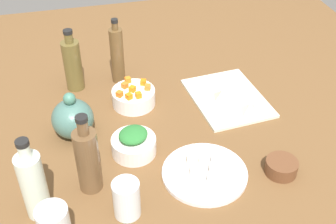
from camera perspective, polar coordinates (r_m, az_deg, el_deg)
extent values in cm
cube|color=brown|center=(139.16, 0.00, -2.12)|extent=(190.00, 190.00, 3.00)
cube|color=silver|center=(150.04, 7.72, 1.82)|extent=(31.57, 25.42, 1.00)
cylinder|color=white|center=(122.10, 4.77, -7.93)|extent=(23.56, 23.56, 1.20)
cylinder|color=white|center=(127.32, -4.46, -4.36)|extent=(12.92, 12.92, 5.10)
cylinder|color=white|center=(145.73, -4.48, 1.94)|extent=(14.22, 14.22, 5.42)
cylinder|color=brown|center=(125.30, 14.49, -6.91)|extent=(8.85, 8.85, 4.09)
ellipsoid|color=#456F65|center=(134.16, -12.26, -0.85)|extent=(13.11, 12.53, 11.76)
sphere|color=#427966|center=(129.82, -12.68, 1.69)|extent=(3.67, 3.67, 3.67)
cylinder|color=#456F65|center=(137.76, -12.51, 1.03)|extent=(5.38, 2.00, 3.93)
cylinder|color=silver|center=(111.26, -17.02, -9.20)|extent=(6.22, 6.22, 18.66)
cylinder|color=silver|center=(103.62, -18.14, -4.89)|extent=(2.80, 2.80, 3.96)
cylinder|color=black|center=(101.97, -18.42, -3.82)|extent=(3.11, 3.11, 1.20)
cylinder|color=brown|center=(154.15, -6.60, 7.24)|extent=(4.64, 4.64, 20.15)
cylinder|color=brown|center=(148.76, -6.92, 11.01)|extent=(2.09, 2.09, 2.59)
cylinder|color=black|center=(147.93, -6.97, 11.67)|extent=(2.32, 2.32, 1.20)
cylinder|color=brown|center=(114.44, -10.35, -6.30)|extent=(6.18, 6.18, 18.51)
cylinder|color=brown|center=(107.03, -11.01, -1.95)|extent=(2.78, 2.78, 4.04)
cylinder|color=black|center=(105.41, -11.18, -0.85)|extent=(3.09, 3.09, 1.20)
cylinder|color=brown|center=(153.33, -12.23, 5.89)|extent=(6.13, 6.13, 17.82)
cylinder|color=brown|center=(148.19, -12.77, 9.35)|extent=(2.76, 2.76, 3.27)
cylinder|color=black|center=(147.18, -12.89, 10.12)|extent=(3.07, 3.07, 1.20)
cylinder|color=white|center=(109.86, -5.40, -11.14)|extent=(6.81, 6.81, 10.40)
cube|color=orange|center=(143.84, -2.66, 3.24)|extent=(2.32, 2.32, 1.80)
cube|color=orange|center=(147.85, -5.23, 4.17)|extent=(2.10, 2.10, 1.80)
cube|color=orange|center=(143.33, -4.64, 3.01)|extent=(2.54, 2.54, 1.80)
cube|color=orange|center=(140.02, -5.09, 2.04)|extent=(2.39, 2.39, 1.80)
cube|color=orange|center=(145.26, -5.64, 3.47)|extent=(2.50, 2.50, 1.80)
cube|color=orange|center=(141.38, -6.31, 2.34)|extent=(2.54, 2.54, 1.80)
cube|color=orange|center=(146.33, -3.22, 3.89)|extent=(2.31, 2.31, 1.80)
cube|color=orange|center=(140.32, -3.86, 2.20)|extent=(1.96, 1.96, 1.80)
ellipsoid|color=#2B7633|center=(124.61, -4.55, -2.96)|extent=(11.66, 11.74, 3.15)
cube|color=#F8EFCB|center=(120.24, 3.44, -7.59)|extent=(2.74, 2.74, 2.20)
cube|color=white|center=(123.28, 4.61, -6.25)|extent=(3.04, 3.04, 2.20)
cube|color=#F9E0CF|center=(121.27, 5.90, -7.27)|extent=(2.78, 2.78, 2.20)
cube|color=white|center=(118.76, 5.72, -8.47)|extent=(2.97, 2.97, 2.20)
cube|color=white|center=(124.00, 6.21, -6.06)|extent=(3.00, 3.00, 2.20)
cube|color=#F2E7CA|center=(123.24, 2.96, -6.18)|extent=(2.56, 2.56, 2.20)
pyramid|color=beige|center=(151.39, 8.75, 2.86)|extent=(7.11, 7.11, 2.38)
pyramid|color=beige|center=(148.20, 7.08, 2.34)|extent=(7.41, 7.50, 3.07)
pyramid|color=beige|center=(143.72, 10.52, 0.61)|extent=(7.25, 7.34, 2.83)
pyramid|color=beige|center=(154.26, 6.11, 3.83)|extent=(5.94, 6.26, 2.35)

